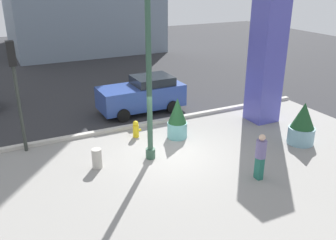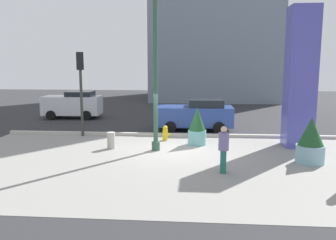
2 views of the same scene
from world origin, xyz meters
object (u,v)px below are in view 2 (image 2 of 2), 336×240
(potted_plant_mid_plaza, at_px, (197,127))
(fire_hydrant, at_px, (165,133))
(potted_plant_near_left, at_px, (311,142))
(concrete_bollard, at_px, (111,140))
(pedestrian_by_curb, at_px, (224,147))
(car_curb_west, at_px, (73,104))
(lamp_post, at_px, (155,73))
(car_far_lane, at_px, (196,115))
(traffic_light_corner, at_px, (81,80))
(art_pillar_blue, at_px, (300,78))

(potted_plant_mid_plaza, distance_m, fire_hydrant, 1.83)
(potted_plant_near_left, xyz_separation_m, concrete_bollard, (-8.13, 1.70, -0.46))
(concrete_bollard, bearing_deg, pedestrian_by_curb, -33.95)
(car_curb_west, bearing_deg, potted_plant_near_left, -38.62)
(lamp_post, bearing_deg, potted_plant_mid_plaza, 34.66)
(car_far_lane, bearing_deg, potted_plant_near_left, -55.93)
(potted_plant_mid_plaza, bearing_deg, pedestrian_by_curb, -77.93)
(traffic_light_corner, height_order, car_far_lane, traffic_light_corner)
(potted_plant_near_left, distance_m, concrete_bollard, 8.32)
(lamp_post, xyz_separation_m, traffic_light_corner, (-4.18, 2.79, -0.46))
(concrete_bollard, xyz_separation_m, traffic_light_corner, (-2.15, 2.62, 2.56))
(potted_plant_mid_plaza, bearing_deg, fire_hydrant, 152.10)
(potted_plant_near_left, distance_m, car_curb_west, 16.45)
(potted_plant_near_left, bearing_deg, fire_hydrant, 148.45)
(art_pillar_blue, height_order, car_far_lane, art_pillar_blue)
(traffic_light_corner, xyz_separation_m, pedestrian_by_curb, (6.89, -5.81, -2.01))
(art_pillar_blue, xyz_separation_m, pedestrian_by_curb, (-3.67, -4.33, -2.22))
(art_pillar_blue, relative_size, potted_plant_mid_plaza, 3.53)
(fire_hydrant, bearing_deg, art_pillar_blue, -7.09)
(potted_plant_mid_plaza, distance_m, car_curb_west, 11.36)
(lamp_post, bearing_deg, fire_hydrant, 83.60)
(lamp_post, bearing_deg, car_far_lane, 70.57)
(lamp_post, bearing_deg, concrete_bollard, 175.32)
(concrete_bollard, height_order, car_curb_west, car_curb_west)
(concrete_bollard, xyz_separation_m, pedestrian_by_curb, (4.73, -3.19, 0.55))
(lamp_post, relative_size, traffic_light_corner, 1.60)
(lamp_post, relative_size, potted_plant_near_left, 3.91)
(art_pillar_blue, distance_m, pedestrian_by_curb, 6.09)
(lamp_post, distance_m, art_pillar_blue, 6.51)
(traffic_light_corner, relative_size, car_curb_west, 1.10)
(potted_plant_near_left, height_order, fire_hydrant, potted_plant_near_left)
(potted_plant_mid_plaza, distance_m, traffic_light_corner, 6.51)
(car_far_lane, bearing_deg, pedestrian_by_curb, -83.03)
(lamp_post, distance_m, concrete_bollard, 3.64)
(traffic_light_corner, bearing_deg, potted_plant_mid_plaza, -14.49)
(fire_hydrant, bearing_deg, traffic_light_corner, 170.78)
(potted_plant_near_left, bearing_deg, car_curb_west, 141.38)
(traffic_light_corner, relative_size, car_far_lane, 1.01)
(art_pillar_blue, bearing_deg, lamp_post, -168.43)
(pedestrian_by_curb, bearing_deg, traffic_light_corner, 139.86)
(lamp_post, relative_size, art_pillar_blue, 1.11)
(concrete_bollard, relative_size, traffic_light_corner, 0.17)
(potted_plant_near_left, relative_size, concrete_bollard, 2.37)
(potted_plant_near_left, relative_size, traffic_light_corner, 0.41)
(art_pillar_blue, xyz_separation_m, potted_plant_mid_plaza, (-4.58, -0.06, -2.28))
(potted_plant_mid_plaza, distance_m, potted_plant_near_left, 5.12)
(lamp_post, height_order, concrete_bollard, lamp_post)
(art_pillar_blue, xyz_separation_m, potted_plant_near_left, (-0.27, -2.84, -2.30))
(car_curb_west, height_order, car_far_lane, car_curb_west)
(concrete_bollard, bearing_deg, traffic_light_corner, 129.41)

